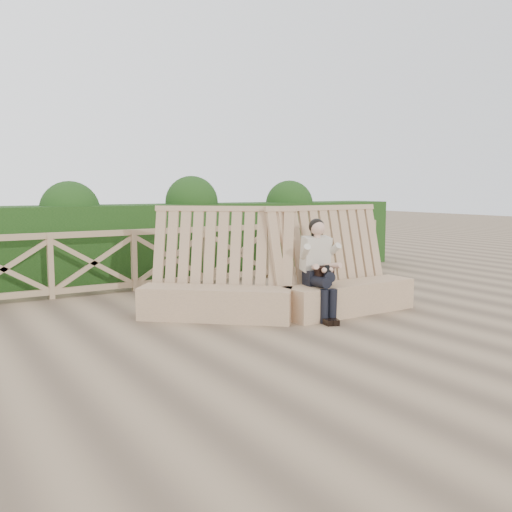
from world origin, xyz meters
TOP-DOWN VIEW (x-y plane):
  - ground at (0.00, 0.00)m, footprint 60.00×60.00m
  - bench at (0.43, 0.49)m, footprint 3.90×2.01m
  - woman at (0.77, 0.09)m, footprint 0.49×0.87m
  - guardrail at (0.00, 3.50)m, footprint 10.10×0.09m
  - hedge at (0.00, 4.70)m, footprint 12.00×1.20m

SIDE VIEW (x-z plane):
  - ground at x=0.00m, z-range 0.00..0.00m
  - bench at x=0.43m, z-range -0.40..1.19m
  - guardrail at x=0.00m, z-range 0.00..1.10m
  - hedge at x=0.00m, z-range 0.00..1.50m
  - woman at x=0.77m, z-range 0.05..1.45m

